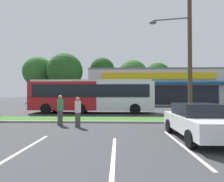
{
  "coord_description": "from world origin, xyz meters",
  "views": [
    {
      "loc": [
        -1.43,
        0.77,
        1.87
      ],
      "look_at": [
        -1.99,
        18.1,
        2.16
      ],
      "focal_mm": 29.72,
      "sensor_mm": 36.0,
      "label": 1
    }
  ],
  "objects_px": {
    "utility_pole": "(188,44)",
    "car_2": "(199,121)",
    "pedestrian_near_bench": "(60,110)",
    "pedestrian_by_pole": "(78,112)",
    "city_bus": "(92,95)"
  },
  "relations": [
    {
      "from": "car_2",
      "to": "pedestrian_by_pole",
      "type": "xyz_separation_m",
      "value": [
        -5.64,
        2.54,
        0.1
      ]
    },
    {
      "from": "city_bus",
      "to": "pedestrian_near_bench",
      "type": "height_order",
      "value": "city_bus"
    },
    {
      "from": "city_bus",
      "to": "pedestrian_by_pole",
      "type": "height_order",
      "value": "city_bus"
    },
    {
      "from": "city_bus",
      "to": "car_2",
      "type": "bearing_deg",
      "value": -60.01
    },
    {
      "from": "car_2",
      "to": "pedestrian_by_pole",
      "type": "distance_m",
      "value": 6.19
    },
    {
      "from": "car_2",
      "to": "pedestrian_near_bench",
      "type": "distance_m",
      "value": 7.55
    },
    {
      "from": "utility_pole",
      "to": "car_2",
      "type": "height_order",
      "value": "utility_pole"
    },
    {
      "from": "utility_pole",
      "to": "car_2",
      "type": "relative_size",
      "value": 2.4
    },
    {
      "from": "utility_pole",
      "to": "city_bus",
      "type": "xyz_separation_m",
      "value": [
        -7.63,
        4.81,
        -3.73
      ]
    },
    {
      "from": "utility_pole",
      "to": "pedestrian_near_bench",
      "type": "height_order",
      "value": "utility_pole"
    },
    {
      "from": "car_2",
      "to": "pedestrian_by_pole",
      "type": "height_order",
      "value": "pedestrian_by_pole"
    },
    {
      "from": "city_bus",
      "to": "car_2",
      "type": "distance_m",
      "value": 12.08
    },
    {
      "from": "utility_pole",
      "to": "car_2",
      "type": "distance_m",
      "value": 7.56
    },
    {
      "from": "car_2",
      "to": "pedestrian_near_bench",
      "type": "bearing_deg",
      "value": -114.85
    },
    {
      "from": "utility_pole",
      "to": "pedestrian_by_pole",
      "type": "xyz_separation_m",
      "value": [
        -7.32,
        -3.1,
        -4.64
      ]
    }
  ]
}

